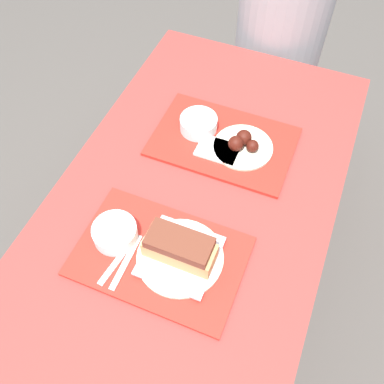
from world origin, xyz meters
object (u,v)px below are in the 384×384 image
(tray_near, at_px, (160,256))
(brisket_sandwich_plate, at_px, (180,251))
(wings_plate_far, at_px, (243,144))
(bowl_coleslaw_near, at_px, (115,232))
(tray_far, at_px, (223,142))
(person_seated_across, at_px, (282,25))
(bowl_coleslaw_far, at_px, (199,123))

(tray_near, bearing_deg, brisket_sandwich_plate, 13.73)
(wings_plate_far, bearing_deg, tray_near, -100.95)
(bowl_coleslaw_near, bearing_deg, wings_plate_far, 63.36)
(tray_far, bearing_deg, brisket_sandwich_plate, -85.43)
(tray_far, xyz_separation_m, person_seated_across, (0.00, 0.72, -0.01))
(person_seated_across, bearing_deg, wings_plate_far, -84.97)
(tray_near, distance_m, person_seated_across, 1.17)
(brisket_sandwich_plate, xyz_separation_m, wings_plate_far, (0.03, 0.43, -0.02))
(brisket_sandwich_plate, bearing_deg, person_seated_across, 91.57)
(bowl_coleslaw_far, distance_m, wings_plate_far, 0.16)
(bowl_coleslaw_near, bearing_deg, tray_far, 71.10)
(bowl_coleslaw_near, bearing_deg, brisket_sandwich_plate, 2.70)
(wings_plate_far, bearing_deg, bowl_coleslaw_far, 170.84)
(tray_near, xyz_separation_m, brisket_sandwich_plate, (0.05, 0.01, 0.04))
(bowl_coleslaw_near, relative_size, bowl_coleslaw_far, 1.00)
(tray_near, relative_size, wings_plate_far, 2.37)
(brisket_sandwich_plate, distance_m, person_seated_across, 1.16)
(tray_near, bearing_deg, person_seated_across, 88.91)
(brisket_sandwich_plate, relative_size, wings_plate_far, 1.23)
(bowl_coleslaw_far, relative_size, wings_plate_far, 0.64)
(tray_near, xyz_separation_m, bowl_coleslaw_near, (-0.14, 0.00, 0.03))
(tray_far, xyz_separation_m, wings_plate_far, (0.07, -0.01, 0.02))
(wings_plate_far, bearing_deg, person_seated_across, 95.03)
(bowl_coleslaw_far, xyz_separation_m, wings_plate_far, (0.16, -0.03, -0.01))
(bowl_coleslaw_near, bearing_deg, bowl_coleslaw_far, 82.70)
(tray_far, distance_m, brisket_sandwich_plate, 0.44)
(person_seated_across, bearing_deg, tray_near, -91.09)
(tray_far, relative_size, wings_plate_far, 2.37)
(tray_near, relative_size, tray_far, 1.00)
(bowl_coleslaw_near, xyz_separation_m, bowl_coleslaw_far, (0.06, 0.47, 0.00))
(bowl_coleslaw_near, xyz_separation_m, person_seated_across, (0.16, 1.17, -0.05))
(brisket_sandwich_plate, relative_size, person_seated_across, 0.32)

